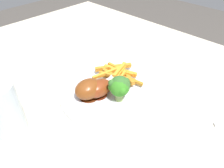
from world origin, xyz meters
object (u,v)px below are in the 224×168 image
object	(u,v)px
dining_table	(113,98)
broccoli_floret_front	(119,87)
broccoli_floret_middle	(121,85)
water_glass	(5,110)
chicken_drumstick_far	(99,88)
dinner_plate	(112,91)
chicken_drumstick_near	(90,88)
carrot_fries_pile	(118,74)

from	to	relation	value
dining_table	broccoli_floret_front	xyz separation A→B (m)	(0.09, -0.07, 0.14)
dining_table	broccoli_floret_middle	size ratio (longest dim) A/B	17.85
water_glass	broccoli_floret_front	bearing A→B (deg)	64.24
chicken_drumstick_far	water_glass	world-z (taller)	water_glass
dinner_plate	broccoli_floret_middle	world-z (taller)	broccoli_floret_middle
broccoli_floret_front	chicken_drumstick_near	bearing A→B (deg)	-147.09
broccoli_floret_middle	water_glass	xyz separation A→B (m)	(-0.11, -0.24, 0.01)
dinner_plate	broccoli_floret_front	world-z (taller)	broccoli_floret_front
carrot_fries_pile	chicken_drumstick_near	size ratio (longest dim) A/B	1.14
broccoli_floret_front	water_glass	size ratio (longest dim) A/B	0.53
dinner_plate	water_glass	xyz separation A→B (m)	(-0.07, -0.25, 0.06)
dinner_plate	chicken_drumstick_far	size ratio (longest dim) A/B	2.29
carrot_fries_pile	water_glass	size ratio (longest dim) A/B	1.16
dining_table	broccoli_floret_front	world-z (taller)	broccoli_floret_front
broccoli_floret_front	chicken_drumstick_far	bearing A→B (deg)	-158.02
broccoli_floret_middle	carrot_fries_pile	distance (m)	0.09
dining_table	chicken_drumstick_near	xyz separation A→B (m)	(0.03, -0.12, 0.13)
carrot_fries_pile	chicken_drumstick_far	world-z (taller)	chicken_drumstick_far
dinner_plate	chicken_drumstick_far	world-z (taller)	chicken_drumstick_far
dining_table	dinner_plate	bearing A→B (deg)	-48.73
dinner_plate	chicken_drumstick_near	world-z (taller)	chicken_drumstick_near
broccoli_floret_middle	water_glass	bearing A→B (deg)	-115.07
chicken_drumstick_far	dinner_plate	bearing A→B (deg)	72.75
dinner_plate	broccoli_floret_front	bearing A→B (deg)	-20.77
dinner_plate	water_glass	world-z (taller)	water_glass
chicken_drumstick_near	chicken_drumstick_far	xyz separation A→B (m)	(0.01, 0.02, -0.00)
water_glass	chicken_drumstick_far	bearing A→B (deg)	73.74
chicken_drumstick_near	water_glass	world-z (taller)	water_glass
carrot_fries_pile	chicken_drumstick_far	size ratio (longest dim) A/B	1.19
broccoli_floret_front	water_glass	bearing A→B (deg)	-115.76
dining_table	carrot_fries_pile	bearing A→B (deg)	-17.36
carrot_fries_pile	dinner_plate	bearing A→B (deg)	-64.27
dinner_plate	water_glass	bearing A→B (deg)	-106.40
broccoli_floret_middle	dinner_plate	bearing A→B (deg)	166.23
broccoli_floret_front	broccoli_floret_middle	size ratio (longest dim) A/B	0.98
dinner_plate	chicken_drumstick_near	xyz separation A→B (m)	(-0.02, -0.06, 0.03)
dining_table	dinner_plate	distance (m)	0.12
broccoli_floret_middle	chicken_drumstick_far	distance (m)	0.06
dinner_plate	carrot_fries_pile	size ratio (longest dim) A/B	1.92
chicken_drumstick_far	water_glass	bearing A→B (deg)	-106.26
dining_table	water_glass	world-z (taller)	water_glass
carrot_fries_pile	chicken_drumstick_far	distance (m)	0.09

